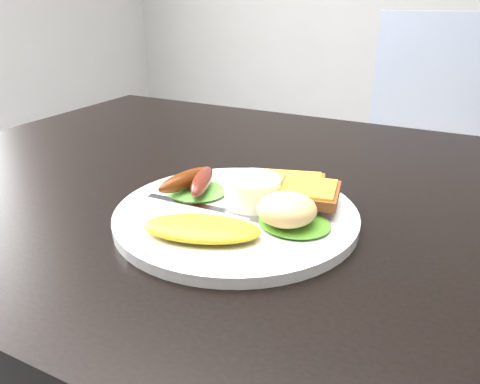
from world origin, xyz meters
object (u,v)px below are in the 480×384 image
object	(u,v)px
person	(314,102)
plate	(236,215)
dining_table	(280,199)
dining_chair	(421,195)

from	to	relation	value
person	plate	world-z (taller)	person
dining_table	dining_chair	world-z (taller)	dining_table
person	plate	bearing A→B (deg)	112.81
dining_table	dining_chair	size ratio (longest dim) A/B	2.86
dining_table	person	world-z (taller)	person
dining_chair	person	xyz separation A→B (m)	(-0.28, -0.21, 0.29)
dining_chair	plate	xyz separation A→B (m)	(-0.13, -0.93, 0.31)
dining_table	plate	bearing A→B (deg)	-93.30
dining_chair	plate	size ratio (longest dim) A/B	1.46
dining_chair	person	size ratio (longest dim) A/B	0.28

